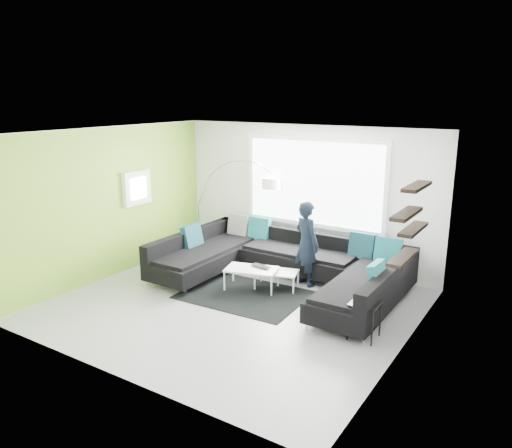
{
  "coord_description": "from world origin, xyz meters",
  "views": [
    {
      "loc": [
        4.37,
        -6.19,
        3.37
      ],
      "look_at": [
        -0.14,
        0.9,
        1.17
      ],
      "focal_mm": 35.0,
      "sensor_mm": 36.0,
      "label": 1
    }
  ],
  "objects_px": {
    "coffee_table": "(264,278)",
    "side_table": "(364,320)",
    "sectional_sofa": "(279,267)",
    "person": "(307,243)",
    "laptop": "(259,267)",
    "arc_lamp": "(198,205)"
  },
  "relations": [
    {
      "from": "sectional_sofa",
      "to": "person",
      "type": "xyz_separation_m",
      "value": [
        0.32,
        0.44,
        0.37
      ]
    },
    {
      "from": "arc_lamp",
      "to": "person",
      "type": "relative_size",
      "value": 1.33
    },
    {
      "from": "laptop",
      "to": "coffee_table",
      "type": "bearing_deg",
      "value": 34.23
    },
    {
      "from": "arc_lamp",
      "to": "laptop",
      "type": "relative_size",
      "value": 4.99
    },
    {
      "from": "coffee_table",
      "to": "arc_lamp",
      "type": "relative_size",
      "value": 0.56
    },
    {
      "from": "sectional_sofa",
      "to": "person",
      "type": "relative_size",
      "value": 2.72
    },
    {
      "from": "side_table",
      "to": "person",
      "type": "bearing_deg",
      "value": 139.1
    },
    {
      "from": "arc_lamp",
      "to": "laptop",
      "type": "bearing_deg",
      "value": -38.95
    },
    {
      "from": "side_table",
      "to": "laptop",
      "type": "xyz_separation_m",
      "value": [
        -2.26,
        0.79,
        0.12
      ]
    },
    {
      "from": "coffee_table",
      "to": "arc_lamp",
      "type": "height_order",
      "value": "arc_lamp"
    },
    {
      "from": "arc_lamp",
      "to": "person",
      "type": "height_order",
      "value": "arc_lamp"
    },
    {
      "from": "sectional_sofa",
      "to": "laptop",
      "type": "height_order",
      "value": "sectional_sofa"
    },
    {
      "from": "sectional_sofa",
      "to": "person",
      "type": "height_order",
      "value": "person"
    },
    {
      "from": "coffee_table",
      "to": "arc_lamp",
      "type": "xyz_separation_m",
      "value": [
        -2.36,
        1.12,
        0.84
      ]
    },
    {
      "from": "side_table",
      "to": "person",
      "type": "relative_size",
      "value": 0.35
    },
    {
      "from": "sectional_sofa",
      "to": "person",
      "type": "distance_m",
      "value": 0.66
    },
    {
      "from": "coffee_table",
      "to": "side_table",
      "type": "bearing_deg",
      "value": -36.85
    },
    {
      "from": "sectional_sofa",
      "to": "coffee_table",
      "type": "bearing_deg",
      "value": -144.42
    },
    {
      "from": "person",
      "to": "laptop",
      "type": "height_order",
      "value": "person"
    },
    {
      "from": "person",
      "to": "arc_lamp",
      "type": "bearing_deg",
      "value": 14.37
    },
    {
      "from": "sectional_sofa",
      "to": "person",
      "type": "bearing_deg",
      "value": 54.15
    },
    {
      "from": "coffee_table",
      "to": "laptop",
      "type": "bearing_deg",
      "value": -170.96
    }
  ]
}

